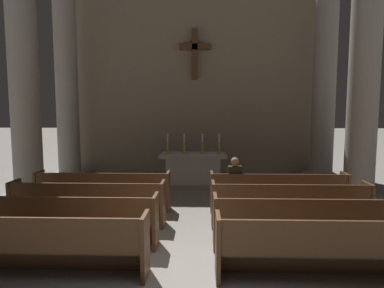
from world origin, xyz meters
TOP-DOWN VIEW (x-y plane):
  - ground_plane at (0.00, 0.00)m, footprint 80.00×80.00m
  - pew_left_row_1 at (-2.11, -0.04)m, footprint 3.23×0.50m
  - pew_left_row_2 at (-2.11, 1.04)m, footprint 3.23×0.50m
  - pew_left_row_3 at (-2.11, 2.13)m, footprint 3.23×0.50m
  - pew_left_row_4 at (-2.11, 3.21)m, footprint 3.23×0.50m
  - pew_right_row_1 at (2.11, -0.04)m, footprint 3.23×0.50m
  - pew_right_row_2 at (2.11, 1.04)m, footprint 3.23×0.50m
  - pew_right_row_3 at (2.11, 2.13)m, footprint 3.23×0.50m
  - pew_right_row_4 at (2.11, 3.21)m, footprint 3.23×0.50m
  - column_left_second at (-4.49, 4.25)m, footprint 1.15×1.15m
  - column_right_second at (4.49, 4.25)m, footprint 1.15×1.15m
  - column_left_third at (-4.49, 7.08)m, footprint 1.15×1.15m
  - column_right_third at (4.49, 7.08)m, footprint 1.15×1.15m
  - altar at (0.00, 6.25)m, footprint 2.20×0.90m
  - candlestick_outer_left at (-0.85, 6.25)m, footprint 0.16×0.16m
  - candlestick_inner_left at (-0.30, 6.25)m, footprint 0.16×0.16m
  - candlestick_inner_right at (0.30, 6.25)m, footprint 0.16×0.16m
  - candlestick_outer_right at (0.85, 6.25)m, footprint 0.16×0.16m
  - apse_with_cross at (0.00, 8.50)m, footprint 10.22×0.47m
  - lone_worshipper at (1.07, 3.25)m, footprint 0.32×0.43m

SIDE VIEW (x-z plane):
  - ground_plane at x=0.00m, z-range 0.00..0.00m
  - pew_left_row_1 at x=-2.11m, z-range 0.00..0.95m
  - pew_left_row_2 at x=-2.11m, z-range 0.00..0.95m
  - pew_left_row_3 at x=-2.11m, z-range 0.00..0.95m
  - pew_left_row_4 at x=-2.11m, z-range 0.00..0.95m
  - pew_right_row_1 at x=2.11m, z-range 0.00..0.95m
  - pew_right_row_2 at x=2.11m, z-range 0.00..0.95m
  - pew_right_row_3 at x=2.11m, z-range 0.00..0.95m
  - pew_right_row_4 at x=2.11m, z-range 0.00..0.95m
  - altar at x=0.00m, z-range 0.03..1.04m
  - lone_worshipper at x=1.07m, z-range 0.03..1.35m
  - candlestick_outer_left at x=-0.85m, z-range 0.89..1.54m
  - candlestick_inner_left at x=-0.30m, z-range 0.89..1.54m
  - candlestick_inner_right at x=0.30m, z-range 0.89..1.54m
  - candlestick_outer_right at x=0.85m, z-range 0.89..1.54m
  - column_left_second at x=-4.49m, z-range -0.09..7.14m
  - column_right_second at x=4.49m, z-range -0.09..7.14m
  - column_left_third at x=-4.49m, z-range -0.09..7.14m
  - column_right_third at x=4.49m, z-range -0.09..7.14m
  - apse_with_cross at x=0.00m, z-range 0.00..8.25m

